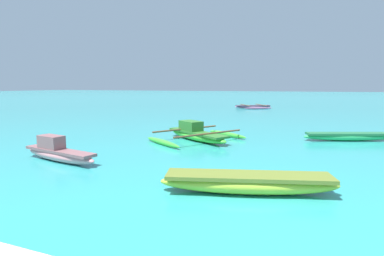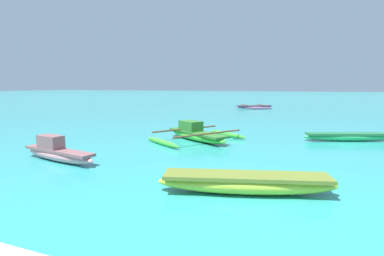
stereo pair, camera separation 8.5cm
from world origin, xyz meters
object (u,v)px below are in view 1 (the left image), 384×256
Objects in this scene: moored_boat_1 at (58,152)px; moored_boat_3 at (248,182)px; moored_boat_2 at (196,134)px; moored_boat_0 at (349,136)px; moored_boat_4 at (253,107)px.

moored_boat_1 is 5.67m from moored_boat_3.
moored_boat_2 is (2.57, 4.59, -0.01)m from moored_boat_1.
moored_boat_0 is at bearing 49.39° from moored_boat_1.
moored_boat_2 is at bearing 71.36° from moored_boat_1.
moored_boat_3 is 23.89m from moored_boat_4.
moored_boat_1 is at bearing -161.73° from moored_boat_0.
moored_boat_1 is 5.26m from moored_boat_2.
moored_boat_0 is at bearing 52.92° from moored_boat_2.
moored_boat_0 is at bearing -97.36° from moored_boat_4.
moored_boat_4 is (-0.85, 18.33, -0.09)m from moored_boat_2.
moored_boat_0 is 0.97× the size of moored_boat_3.
moored_boat_0 is 17.54m from moored_boat_4.
moored_boat_2 is at bearing 104.23° from moored_boat_3.
moored_boat_3 is (5.63, -0.65, -0.03)m from moored_boat_1.
moored_boat_0 is at bearing 53.99° from moored_boat_3.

